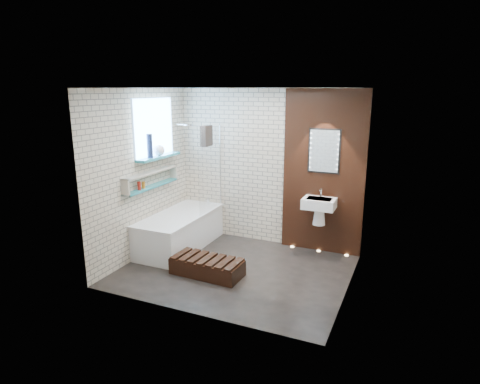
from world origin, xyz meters
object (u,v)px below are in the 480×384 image
at_px(washbasin, 319,207).
at_px(walnut_step, 207,267).
at_px(bathtub, 180,230).
at_px(led_mirror, 324,151).
at_px(bath_screen, 210,169).

relative_size(washbasin, walnut_step, 0.57).
bearing_deg(walnut_step, bathtub, 140.47).
relative_size(bathtub, walnut_step, 1.71).
height_order(bathtub, walnut_step, bathtub).
height_order(washbasin, walnut_step, washbasin).
xyz_separation_m(washbasin, led_mirror, (0.00, 0.16, 0.86)).
xyz_separation_m(bath_screen, walnut_step, (0.55, -1.19, -1.17)).
relative_size(bathtub, led_mirror, 2.49).
distance_m(bathtub, washbasin, 2.32).
bearing_deg(led_mirror, walnut_step, -129.56).
height_order(bath_screen, walnut_step, bath_screen).
bearing_deg(washbasin, bath_screen, -174.22).
height_order(bathtub, washbasin, washbasin).
distance_m(bathtub, led_mirror, 2.68).
bearing_deg(bath_screen, walnut_step, -65.03).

